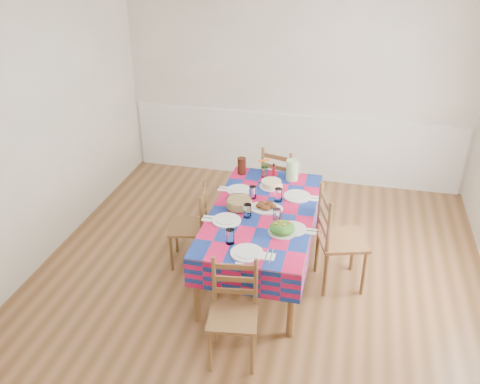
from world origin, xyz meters
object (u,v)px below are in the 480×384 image
(meat_platter, at_px, (266,207))
(tea_pitcher, at_px, (242,166))
(chair_far, at_px, (280,182))
(chair_right, at_px, (337,240))
(green_pitcher, at_px, (292,170))
(chair_near, at_px, (233,313))
(chair_left, at_px, (192,227))
(dining_table, at_px, (263,218))

(meat_platter, bearing_deg, tea_pitcher, 119.79)
(chair_far, bearing_deg, chair_right, 137.47)
(green_pitcher, bearing_deg, chair_near, -95.43)
(green_pitcher, relative_size, chair_near, 0.26)
(chair_right, bearing_deg, chair_far, 15.11)
(chair_far, distance_m, chair_right, 1.39)
(green_pitcher, bearing_deg, chair_far, 113.79)
(meat_platter, height_order, chair_right, chair_right)
(chair_near, bearing_deg, tea_pitcher, 93.09)
(tea_pitcher, relative_size, chair_left, 0.21)
(meat_platter, distance_m, chair_left, 0.82)
(green_pitcher, relative_size, chair_far, 0.25)
(chair_right, bearing_deg, dining_table, 71.75)
(dining_table, bearing_deg, meat_platter, 65.36)
(chair_far, xyz_separation_m, chair_left, (-0.72, -1.15, -0.02))
(green_pitcher, xyz_separation_m, chair_far, (-0.19, 0.42, -0.38))
(chair_left, bearing_deg, chair_far, 137.37)
(tea_pitcher, bearing_deg, chair_left, -115.05)
(tea_pitcher, bearing_deg, chair_near, -78.77)
(chair_left, relative_size, chair_right, 0.85)
(dining_table, xyz_separation_m, green_pitcher, (0.17, 0.74, 0.19))
(meat_platter, relative_size, chair_right, 0.33)
(chair_near, distance_m, chair_far, 2.31)
(chair_near, xyz_separation_m, chair_far, (-0.01, 2.31, 0.02))
(chair_left, xyz_separation_m, chair_right, (1.46, -0.02, 0.08))
(green_pitcher, xyz_separation_m, chair_right, (0.55, -0.75, -0.32))
(chair_right, bearing_deg, meat_platter, 68.12)
(tea_pitcher, height_order, chair_far, chair_far)
(dining_table, distance_m, tea_pitcher, 0.86)
(dining_table, distance_m, chair_right, 0.74)
(meat_platter, distance_m, chair_near, 1.24)
(tea_pitcher, bearing_deg, dining_table, -62.92)
(chair_near, xyz_separation_m, chair_right, (0.73, 1.14, 0.07))
(dining_table, relative_size, green_pitcher, 8.18)
(chair_left, bearing_deg, meat_platter, 82.36)
(meat_platter, relative_size, tea_pitcher, 1.80)
(tea_pitcher, bearing_deg, meat_platter, -60.21)
(chair_near, relative_size, chair_left, 1.01)
(chair_near, height_order, chair_left, chair_near)
(green_pitcher, xyz_separation_m, chair_left, (-0.91, -0.73, -0.40))
(meat_platter, bearing_deg, green_pitcher, 77.48)
(meat_platter, distance_m, green_pitcher, 0.71)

